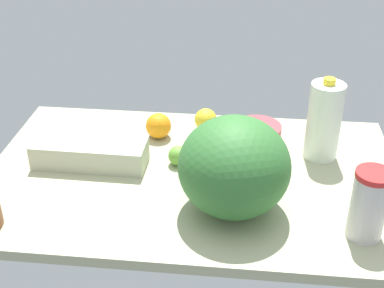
% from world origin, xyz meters
% --- Properties ---
extents(countertop, '(1.20, 0.76, 0.03)m').
position_xyz_m(countertop, '(0.00, 0.00, 0.01)').
color(countertop, '#ACAD88').
rests_on(countertop, ground).
extents(watermelon, '(0.29, 0.29, 0.26)m').
position_xyz_m(watermelon, '(-0.12, 0.15, 0.16)').
color(watermelon, '#357433').
rests_on(watermelon, countertop).
extents(egg_carton, '(0.34, 0.12, 0.07)m').
position_xyz_m(egg_carton, '(0.31, -0.02, 0.07)').
color(egg_carton, beige).
rests_on(egg_carton, countertop).
extents(tumbler_cup, '(0.09, 0.09, 0.19)m').
position_xyz_m(tumbler_cup, '(-0.45, 0.23, 0.12)').
color(tumbler_cup, silver).
rests_on(tumbler_cup, countertop).
extents(milk_jug, '(0.10, 0.10, 0.26)m').
position_xyz_m(milk_jug, '(-0.38, -0.14, 0.15)').
color(milk_jug, white).
rests_on(milk_jug, countertop).
extents(mixing_bowl, '(0.15, 0.15, 0.06)m').
position_xyz_m(mixing_bowl, '(-0.19, -0.21, 0.06)').
color(mixing_bowl, '#9A434A').
rests_on(mixing_bowl, countertop).
extents(lemon_far_back, '(0.07, 0.07, 0.07)m').
position_xyz_m(lemon_far_back, '(-0.02, -0.27, 0.07)').
color(lemon_far_back, yellow).
rests_on(lemon_far_back, countertop).
extents(orange_loose, '(0.08, 0.08, 0.08)m').
position_xyz_m(orange_loose, '(0.13, -0.20, 0.07)').
color(orange_loose, orange).
rests_on(orange_loose, countertop).
extents(lime_near_front, '(0.06, 0.06, 0.06)m').
position_xyz_m(lime_near_front, '(0.05, -0.05, 0.06)').
color(lime_near_front, '#69AB39').
rests_on(lime_near_front, countertop).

